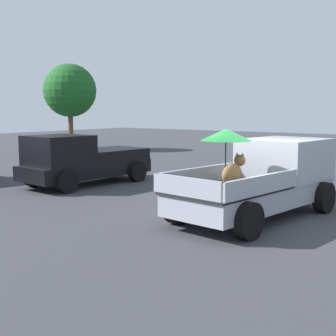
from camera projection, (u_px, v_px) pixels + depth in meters
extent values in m
plane|color=#38383D|center=(254.00, 218.00, 11.48)|extent=(80.00, 80.00, 0.00)
cylinder|color=black|center=(259.00, 189.00, 13.36)|extent=(0.83, 0.38, 0.80)
cylinder|color=black|center=(324.00, 197.00, 12.02)|extent=(0.83, 0.38, 0.80)
cylinder|color=black|center=(178.00, 207.00, 10.84)|extent=(0.83, 0.38, 0.80)
cylinder|color=black|center=(248.00, 221.00, 9.51)|extent=(0.83, 0.38, 0.80)
cube|color=#9EA3AD|center=(255.00, 195.00, 11.41)|extent=(5.19, 2.42, 0.50)
cube|color=#9EA3AD|center=(285.00, 159.00, 12.32)|extent=(2.32, 2.11, 1.08)
cube|color=#4C606B|center=(303.00, 149.00, 13.01)|extent=(0.28, 1.71, 0.64)
cube|color=black|center=(227.00, 190.00, 10.55)|extent=(3.01, 2.18, 0.06)
cube|color=#9EA3AD|center=(196.00, 176.00, 11.15)|extent=(2.79, 0.46, 0.40)
cube|color=#9EA3AD|center=(262.00, 184.00, 9.89)|extent=(2.79, 0.46, 0.40)
cube|color=#9EA3AD|center=(189.00, 187.00, 9.55)|extent=(0.33, 1.84, 0.40)
ellipsoid|color=olive|center=(232.00, 175.00, 10.91)|extent=(0.72, 0.40, 0.52)
sphere|color=olive|center=(240.00, 160.00, 11.08)|extent=(0.31, 0.31, 0.28)
cone|color=olive|center=(237.00, 154.00, 11.12)|extent=(0.10, 0.10, 0.12)
cone|color=olive|center=(243.00, 155.00, 11.01)|extent=(0.10, 0.10, 0.12)
cylinder|color=black|center=(226.00, 162.00, 10.93)|extent=(0.03, 0.03, 1.10)
cone|color=#19722D|center=(226.00, 135.00, 10.85)|extent=(1.36, 1.36, 0.28)
cylinder|color=black|center=(67.00, 181.00, 14.79)|extent=(0.78, 0.32, 0.76)
cylinder|color=black|center=(33.00, 176.00, 16.02)|extent=(0.78, 0.32, 0.76)
cylinder|color=black|center=(137.00, 171.00, 17.20)|extent=(0.78, 0.32, 0.76)
cylinder|color=black|center=(103.00, 167.00, 18.43)|extent=(0.78, 0.32, 0.76)
cube|color=black|center=(87.00, 169.00, 16.59)|extent=(4.93, 2.18, 0.50)
cube|color=black|center=(59.00, 150.00, 15.59)|extent=(2.04, 1.95, 1.00)
cube|color=black|center=(108.00, 154.00, 17.28)|extent=(2.84, 2.01, 0.40)
cylinder|color=brown|center=(71.00, 129.00, 30.50)|extent=(0.32, 0.32, 2.67)
sphere|color=#19561E|center=(70.00, 90.00, 30.18)|extent=(3.45, 3.45, 3.45)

